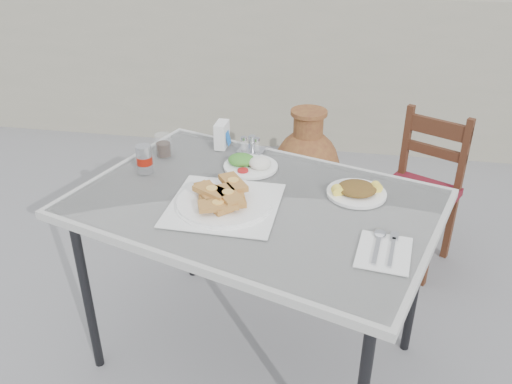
% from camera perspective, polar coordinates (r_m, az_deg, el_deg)
% --- Properties ---
extents(ground, '(80.00, 80.00, 0.00)m').
position_cam_1_polar(ground, '(2.57, -3.21, -17.36)').
color(ground, '#5F5F61').
rests_on(ground, ground).
extents(cafe_table, '(1.58, 1.29, 0.83)m').
position_cam_1_polar(cafe_table, '(2.11, -0.16, -2.10)').
color(cafe_table, black).
rests_on(cafe_table, ground).
extents(pide_plate, '(0.42, 0.42, 0.08)m').
position_cam_1_polar(pide_plate, '(2.02, -3.39, -0.48)').
color(pide_plate, white).
rests_on(pide_plate, cafe_table).
extents(salad_rice_plate, '(0.23, 0.23, 0.06)m').
position_cam_1_polar(salad_rice_plate, '(2.30, -0.63, 3.04)').
color(salad_rice_plate, white).
rests_on(salad_rice_plate, cafe_table).
extents(salad_chopped_plate, '(0.23, 0.23, 0.05)m').
position_cam_1_polar(salad_chopped_plate, '(2.13, 10.55, 0.17)').
color(salad_chopped_plate, white).
rests_on(salad_chopped_plate, cafe_table).
extents(soda_can, '(0.07, 0.07, 0.12)m').
position_cam_1_polar(soda_can, '(2.30, -11.67, 3.42)').
color(soda_can, '#BDBDC1').
rests_on(soda_can, cafe_table).
extents(cola_glass, '(0.07, 0.07, 0.10)m').
position_cam_1_polar(cola_glass, '(2.44, -9.73, 4.75)').
color(cola_glass, white).
rests_on(cola_glass, cafe_table).
extents(napkin_holder, '(0.06, 0.10, 0.12)m').
position_cam_1_polar(napkin_holder, '(2.49, -3.61, 6.04)').
color(napkin_holder, white).
rests_on(napkin_holder, cafe_table).
extents(condiment_caddy, '(0.13, 0.11, 0.08)m').
position_cam_1_polar(condiment_caddy, '(2.44, -0.53, 4.76)').
color(condiment_caddy, silver).
rests_on(condiment_caddy, cafe_table).
extents(cutlery_napkin, '(0.20, 0.25, 0.02)m').
position_cam_1_polar(cutlery_napkin, '(1.84, 13.29, -5.82)').
color(cutlery_napkin, white).
rests_on(cutlery_napkin, cafe_table).
extents(chair, '(0.51, 0.51, 0.85)m').
position_cam_1_polar(chair, '(3.07, 16.84, 0.23)').
color(chair, '#381E0F').
rests_on(chair, ground).
extents(terracotta_urn, '(0.42, 0.42, 0.74)m').
position_cam_1_polar(terracotta_urn, '(3.38, 5.29, 2.26)').
color(terracotta_urn, brown).
rests_on(terracotta_urn, ground).
extents(back_wall, '(6.00, 0.25, 1.20)m').
position_cam_1_polar(back_wall, '(4.42, 4.01, 12.44)').
color(back_wall, gray).
rests_on(back_wall, ground).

